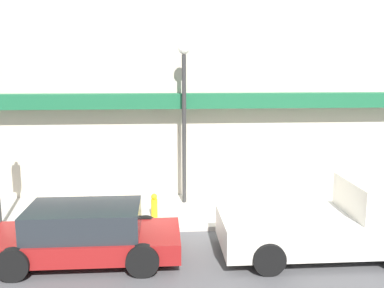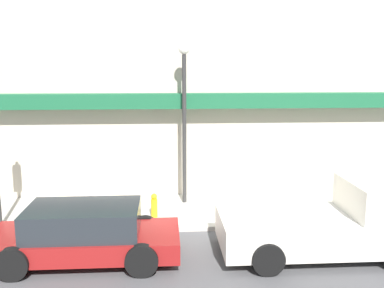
{
  "view_description": "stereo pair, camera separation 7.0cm",
  "coord_description": "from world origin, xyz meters",
  "views": [
    {
      "loc": [
        -1.67,
        -11.62,
        4.69
      ],
      "look_at": [
        -0.77,
        1.29,
        2.33
      ],
      "focal_mm": 40.0,
      "sensor_mm": 36.0,
      "label": 1
    },
    {
      "loc": [
        -1.6,
        -11.63,
        4.69
      ],
      "look_at": [
        -0.77,
        1.29,
        2.33
      ],
      "focal_mm": 40.0,
      "sensor_mm": 36.0,
      "label": 2
    }
  ],
  "objects": [
    {
      "name": "ground_plane",
      "position": [
        0.0,
        0.0,
        0.0
      ],
      "size": [
        80.0,
        80.0,
        0.0
      ],
      "primitive_type": "plane",
      "color": "#4C4C4F"
    },
    {
      "name": "pickup_truck",
      "position": [
        2.65,
        -1.66,
        0.82
      ],
      "size": [
        5.08,
        2.31,
        1.87
      ],
      "rotation": [
        0.0,
        0.0,
        0.02
      ],
      "color": "white",
      "rests_on": "ground"
    },
    {
      "name": "street_lamp",
      "position": [
        -0.96,
        2.35,
        3.46
      ],
      "size": [
        0.36,
        0.36,
        5.29
      ],
      "color": "#2D2D2D",
      "rests_on": "sidewalk"
    },
    {
      "name": "sidewalk",
      "position": [
        0.0,
        1.61,
        0.07
      ],
      "size": [
        36.0,
        3.23,
        0.13
      ],
      "color": "#B7B2A8",
      "rests_on": "ground"
    },
    {
      "name": "building",
      "position": [
        -0.02,
        4.7,
        4.59
      ],
      "size": [
        19.8,
        3.8,
        9.52
      ],
      "color": "#BCB29E",
      "rests_on": "ground"
    },
    {
      "name": "fire_hydrant",
      "position": [
        -1.95,
        0.94,
        0.5
      ],
      "size": [
        0.2,
        0.2,
        0.74
      ],
      "color": "yellow",
      "rests_on": "sidewalk"
    },
    {
      "name": "parked_car",
      "position": [
        -3.59,
        -1.66,
        0.69
      ],
      "size": [
        4.61,
        2.07,
        1.38
      ],
      "rotation": [
        0.0,
        0.0,
        -0.01
      ],
      "color": "maroon",
      "rests_on": "ground"
    }
  ]
}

